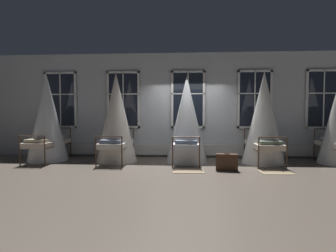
% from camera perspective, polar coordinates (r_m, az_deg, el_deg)
% --- Properties ---
extents(ground, '(27.17, 27.17, 0.00)m').
position_cam_1_polar(ground, '(8.37, 4.10, -7.70)').
color(ground, brown).
extents(back_wall_with_windows, '(14.58, 0.10, 3.55)m').
position_cam_1_polar(back_wall_with_windows, '(9.64, 4.09, 4.26)').
color(back_wall_with_windows, silver).
rests_on(back_wall_with_windows, ground).
extents(window_bank, '(10.03, 0.10, 2.86)m').
position_cam_1_polar(window_bank, '(9.52, 4.08, 0.26)').
color(window_bank, black).
rests_on(window_bank, ground).
extents(cot_first, '(1.25, 1.85, 2.73)m').
position_cam_1_polar(cot_first, '(9.58, -23.42, 1.33)').
color(cot_first, '#4C3323').
rests_on(cot_first, ground).
extents(cot_second, '(1.25, 1.86, 2.74)m').
position_cam_1_polar(cot_second, '(8.77, -10.50, 1.43)').
color(cot_second, '#4C3323').
rests_on(cot_second, ground).
extents(cot_third, '(1.25, 1.86, 2.62)m').
position_cam_1_polar(cot_third, '(8.50, 3.82, 1.05)').
color(cot_third, '#4C3323').
rests_on(cot_third, ground).
extents(cot_fourth, '(1.25, 1.85, 2.75)m').
position_cam_1_polar(cot_fourth, '(8.82, 18.92, 1.38)').
color(cot_fourth, '#4C3323').
rests_on(cot_fourth, ground).
extents(rug_third, '(0.82, 0.59, 0.01)m').
position_cam_1_polar(rug_third, '(7.35, 4.15, -9.14)').
color(rug_third, '#8E7A5B').
rests_on(rug_third, ground).
extents(rug_fourth, '(0.82, 0.59, 0.01)m').
position_cam_1_polar(rug_fourth, '(7.69, 21.15, -8.78)').
color(rug_fourth, '#8E7A5B').
rests_on(rug_fourth, ground).
extents(suitcase_dark, '(0.58, 0.28, 0.47)m').
position_cam_1_polar(suitcase_dark, '(7.52, 11.90, -7.23)').
color(suitcase_dark, '#472D1E').
rests_on(suitcase_dark, ground).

